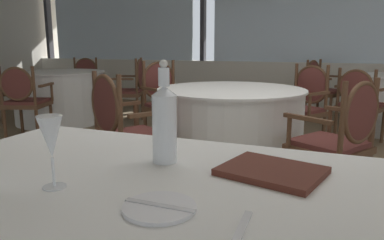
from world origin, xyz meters
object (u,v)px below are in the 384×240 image
Objects in this scene: menu_book at (272,171)px; dining_chair_2_3 at (23,97)px; dining_chair_0_2 at (359,100)px; dining_chair_2_1 at (84,80)px; dining_chair_1_3 at (341,135)px; dining_chair_2_0 at (132,85)px; dining_chair_1_1 at (165,97)px; water_bottle at (164,122)px; dining_chair_1_2 at (122,126)px; dining_chair_0_1 at (320,85)px; dining_chair_1_0 at (304,101)px; side_plate at (159,207)px; wine_glass at (51,139)px.

dining_chair_2_3 reaches higher than menu_book.
dining_chair_2_1 is (-4.50, 0.81, 0.01)m from dining_chair_0_2.
dining_chair_2_3 reaches higher than dining_chair_0_2.
dining_chair_1_3 is 3.58m from dining_chair_2_0.
dining_chair_1_3 is (1.89, -1.13, -0.02)m from dining_chair_1_1.
dining_chair_2_3 is (-0.69, -1.39, -0.03)m from dining_chair_2_0.
water_bottle is at bearing 103.49° from dining_chair_2_0.
dining_chair_1_1 is 1.56m from dining_chair_1_2.
dining_chair_1_3 is at bearing 0.00° from dining_chair_1_1.
dining_chair_1_1 reaches higher than dining_chair_0_1.
water_bottle is 0.36× the size of dining_chair_1_0.
dining_chair_0_2 is at bearing 61.06° from dining_chair_2_1.
menu_book is 0.32× the size of dining_chair_2_3.
dining_chair_0_1 is 1.03× the size of dining_chair_2_3.
side_plate is at bearing -165.18° from dining_chair_0_2.
dining_chair_0_1 is at bearing -71.05° from dining_chair_2_3.
dining_chair_0_1 is at bearing -151.92° from dining_chair_1_0.
dining_chair_2_1 reaches higher than dining_chair_2_3.
side_plate is at bearing 30.02° from dining_chair_1_0.
dining_chair_2_0 is (-2.90, 2.10, 0.01)m from dining_chair_1_3.
dining_chair_2_0 is at bearing 140.37° from menu_book.
dining_chair_2_1 is (-2.40, 1.66, -0.03)m from dining_chair_1_1.
dining_chair_1_2 reaches higher than side_plate.
dining_chair_2_3 is at bearing 93.27° from dining_chair_1_2.
dining_chair_2_0 is (-2.52, 0.59, 0.01)m from dining_chair_1_0.
dining_chair_1_1 is at bearing 0.00° from dining_chair_1_3.
dining_chair_2_1 is (-4.08, 4.37, -0.23)m from menu_book.
dining_chair_1_3 is (0.38, -1.51, 0.00)m from dining_chair_1_0.
dining_chair_1_0 is (-0.16, 3.09, -0.23)m from menu_book.
dining_chair_1_3 is (0.29, -3.26, -0.00)m from dining_chair_0_1.
menu_book is at bearing 1.27° from water_bottle.
dining_chair_1_3 is at bearing 68.10° from wine_glass.
menu_book is 3.10m from dining_chair_1_0.
water_bottle is 0.37× the size of dining_chair_2_1.
dining_chair_2_0 reaches higher than menu_book.
dining_chair_1_1 reaches higher than dining_chair_2_0.
side_plate is 0.39m from water_bottle.
dining_chair_2_0 is at bearing 45.08° from dining_chair_2_1.
side_plate is at bearing 108.27° from dining_chair_1_3.
water_bottle is at bearing -69.37° from dining_chair_0_1.
wine_glass is at bearing 24.44° from dining_chair_1_0.
dining_chair_0_1 is 0.97× the size of dining_chair_2_0.
dining_chair_1_1 is at bearing 136.01° from menu_book.
dining_chair_2_3 is at bearing 44.83° from dining_chair_2_0.
dining_chair_0_1 is 1.00× the size of dining_chair_1_3.
water_bottle is at bearing 113.54° from side_plate.
dining_chair_1_3 is at bearing 77.35° from side_plate.
dining_chair_1_2 is 1.03× the size of dining_chair_1_3.
water_bottle is at bearing -164.40° from menu_book.
dining_chair_2_0 is (-2.13, 4.01, -0.34)m from wine_glass.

